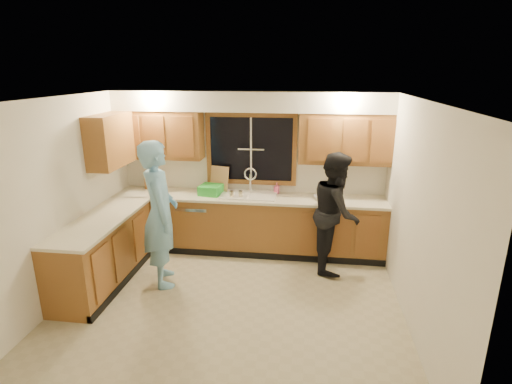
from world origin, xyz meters
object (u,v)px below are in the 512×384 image
Objects in this scene: sink at (249,199)px; dish_crate at (211,190)px; man at (160,214)px; knife_block at (149,182)px; woman at (336,212)px; bowl at (322,197)px; soap_bottle at (277,188)px; dishwasher at (197,224)px; stove at (80,272)px.

dish_crate is (-0.60, -0.01, 0.13)m from sink.
knife_block is (-0.68, 1.32, 0.05)m from man.
woman is 7.29× the size of bowl.
sink reaches higher than dish_crate.
soap_bottle is at bearing -1.07° from knife_block.
dishwasher is 3.46× the size of bowl.
soap_bottle is at bearing 9.17° from dishwasher.
stove reaches higher than dishwasher.
bowl is (1.13, -0.03, 0.08)m from sink.
soap_bottle is (1.02, 0.20, 0.01)m from dish_crate.
knife_block is at bearing 170.48° from dish_crate.
man reaches higher than sink.
bowl is at bearing -0.34° from dishwasher.
knife_block is at bearing 174.18° from sink.
soap_bottle is (1.27, 0.21, 0.60)m from dishwasher.
dish_crate is at bearing -43.74° from man.
dish_crate is at bearing -179.03° from sink.
sink is at bearing 178.65° from bowl.
stove is 0.46× the size of man.
man is (0.80, 0.68, 0.53)m from stove.
stove is 2.08m from knife_block.
sink reaches higher than dishwasher.
man reaches higher than dish_crate.
bowl is at bearing 28.98° from woman.
woman is at bearing 24.31° from stove.
man is (-1.00, -1.15, 0.12)m from sink.
soap_bottle is 0.74m from bowl.
bowl is (2.81, -0.20, -0.08)m from knife_block.
woman is at bearing -11.90° from dish_crate.
man is 6.06× the size of dish_crate.
knife_block is 1.10m from dish_crate.
soap_bottle is (2.11, 0.02, -0.02)m from knife_block.
sink is at bearing 74.84° from woman.
sink is at bearing 0.97° from dish_crate.
stove is 3.47m from bowl.
dishwasher is 1.28m from man.
dishwasher is 0.42× the size of man.
bowl is at bearing -86.41° from man.
stove is at bearing -137.80° from soap_bottle.
stove is at bearing -148.42° from bowl.
knife_block is at bearing -179.48° from soap_bottle.
dishwasher is at bearing -31.87° from man.
woman is 0.44m from bowl.
knife_block is at bearing 86.64° from stove.
dish_crate is 1.87× the size of soap_bottle.
man is (-0.15, -1.13, 0.57)m from dishwasher.
knife_block is (-3.00, 0.59, 0.17)m from woman.
dish_crate is 1.04m from soap_bottle.
dishwasher is 3.74× the size of knife_block.
man reaches higher than woman.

